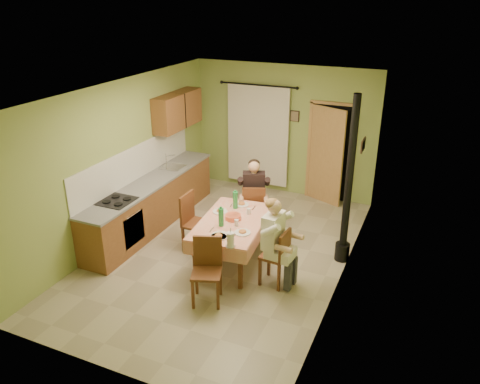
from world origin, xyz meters
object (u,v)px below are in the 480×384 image
at_px(chair_far, 253,218).
at_px(chair_right, 275,267).
at_px(chair_near, 207,284).
at_px(man_far, 254,189).
at_px(man_right, 275,233).
at_px(chair_left, 198,233).
at_px(stove_flue, 347,204).
at_px(dining_table, 232,241).

xyz_separation_m(chair_far, chair_right, (0.92, -1.41, -0.00)).
relative_size(chair_near, man_far, 0.70).
distance_m(chair_far, man_right, 1.77).
bearing_deg(chair_left, stove_flue, 105.09).
bearing_deg(chair_far, dining_table, -108.84).
bearing_deg(chair_near, stove_flue, -148.91).
xyz_separation_m(dining_table, chair_right, (0.86, -0.32, -0.09)).
xyz_separation_m(chair_near, man_right, (0.73, 0.81, 0.59)).
xyz_separation_m(chair_far, chair_near, (0.18, -2.22, 0.00)).
bearing_deg(dining_table, stove_flue, 19.81).
xyz_separation_m(dining_table, man_right, (0.84, -0.32, 0.50)).
relative_size(chair_right, man_right, 0.67).
bearing_deg(man_right, dining_table, 74.46).
distance_m(dining_table, stove_flue, 1.95).
bearing_deg(stove_flue, chair_near, -128.84).
distance_m(dining_table, man_far, 1.21).
bearing_deg(chair_far, chair_right, -79.02).
relative_size(chair_near, man_right, 0.70).
height_order(chair_right, man_far, man_far).
bearing_deg(chair_far, stove_flue, -32.01).
height_order(chair_near, man_far, man_far).
bearing_deg(chair_right, stove_flue, -30.65).
bearing_deg(man_far, dining_table, -108.60).
height_order(chair_right, man_right, man_right).
height_order(chair_near, stove_flue, stove_flue).
distance_m(chair_left, man_far, 1.30).
bearing_deg(man_right, stove_flue, -31.09).
height_order(chair_far, man_far, man_far).
height_order(chair_far, chair_near, same).
xyz_separation_m(chair_far, man_far, (-0.01, 0.01, 0.59)).
bearing_deg(chair_left, dining_table, 78.85).
height_order(dining_table, chair_far, chair_far).
xyz_separation_m(dining_table, stove_flue, (1.66, 0.79, 0.64)).
bearing_deg(chair_far, chair_near, -107.63).
xyz_separation_m(chair_right, chair_left, (-1.59, 0.47, 0.00)).
xyz_separation_m(man_far, man_right, (0.91, -1.42, 0.00)).
height_order(chair_near, chair_right, chair_near).
distance_m(chair_near, man_far, 2.31).
distance_m(chair_right, man_right, 0.59).
bearing_deg(chair_far, man_far, 90.00).
bearing_deg(dining_table, chair_near, -89.78).
bearing_deg(dining_table, man_right, -26.38).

